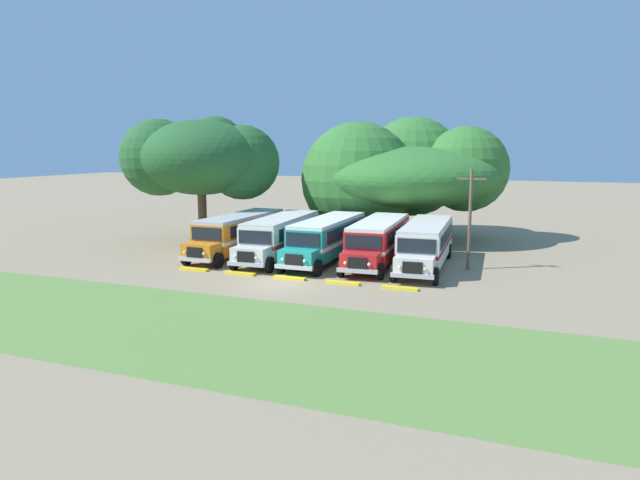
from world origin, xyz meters
name	(u,v)px	position (x,y,z in m)	size (l,w,h in m)	color
ground_plane	(279,284)	(0.00, 0.00, 0.00)	(220.00, 220.00, 0.00)	#937F60
foreground_grass_strip	(192,328)	(0.00, -8.56, 0.00)	(80.00, 10.41, 0.01)	olive
parked_bus_slot_0	(239,232)	(-6.76, 7.42, 1.58)	(2.75, 10.85, 2.82)	orange
parked_bus_slot_1	(280,235)	(-3.43, 7.30, 1.58)	(3.37, 10.94, 2.82)	silver
parked_bus_slot_2	(327,237)	(-0.07, 7.60, 1.58)	(2.87, 10.86, 2.82)	teal
parked_bus_slot_3	(378,239)	(3.43, 8.02, 1.58)	(3.35, 10.94, 2.82)	red
parked_bus_slot_4	(426,242)	(6.62, 7.91, 1.58)	(3.39, 10.95, 2.82)	silver
curb_wheelstop_0	(194,269)	(-6.60, 1.36, 0.07)	(2.00, 0.36, 0.15)	yellow
curb_wheelstop_1	(240,273)	(-3.30, 1.36, 0.07)	(2.00, 0.36, 0.15)	yellow
curb_wheelstop_2	(290,278)	(0.00, 1.36, 0.07)	(2.00, 0.36, 0.15)	yellow
curb_wheelstop_3	(343,283)	(3.30, 1.36, 0.07)	(2.00, 0.36, 0.15)	yellow
curb_wheelstop_4	(400,288)	(6.60, 1.36, 0.07)	(2.00, 0.36, 0.15)	yellow
broad_shade_tree	(400,174)	(2.04, 19.07, 5.36)	(16.53, 14.68, 10.24)	brown
secondary_tree	(201,157)	(-12.50, 11.62, 6.80)	(12.45, 9.52, 10.18)	brown
utility_pole	(470,216)	(9.29, 8.08, 3.39)	(1.80, 0.20, 6.30)	brown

